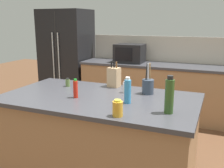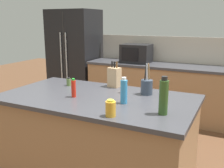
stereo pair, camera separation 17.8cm
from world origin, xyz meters
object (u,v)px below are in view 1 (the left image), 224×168
at_px(hot_sauce_bottle, 76,89).
at_px(microwave, 130,53).
at_px(utensil_crock, 148,86).
at_px(refrigerator, 67,58).
at_px(olive_oil_bottle, 169,96).
at_px(honey_jar, 118,108).
at_px(spice_jar_oregano, 68,83).
at_px(knife_block, 114,77).
at_px(dish_soap_bottle, 128,91).
at_px(salt_shaker, 125,88).

bearing_deg(hot_sauce_bottle, microwave, 95.84).
bearing_deg(utensil_crock, hot_sauce_bottle, -146.32).
bearing_deg(refrigerator, olive_oil_bottle, -44.47).
xyz_separation_m(microwave, hot_sauce_bottle, (0.24, -2.32, -0.07)).
xyz_separation_m(refrigerator, honey_jar, (2.15, -2.69, 0.06)).
relative_size(hot_sauce_bottle, honey_jar, 1.38).
xyz_separation_m(refrigerator, spice_jar_oregano, (1.27, -2.01, 0.04)).
relative_size(knife_block, honey_jar, 2.13).
distance_m(microwave, dish_soap_bottle, 2.41).
xyz_separation_m(refrigerator, hot_sauce_bottle, (1.59, -2.37, 0.09)).
bearing_deg(knife_block, refrigerator, 144.86).
relative_size(microwave, spice_jar_oregano, 5.22).
height_order(refrigerator, olive_oil_bottle, refrigerator).
bearing_deg(knife_block, utensil_crock, -6.86).
relative_size(utensil_crock, dish_soap_bottle, 1.32).
height_order(refrigerator, spice_jar_oregano, refrigerator).
bearing_deg(microwave, knife_block, -76.73).
height_order(microwave, honey_jar, microwave).
height_order(utensil_crock, spice_jar_oregano, utensil_crock).
height_order(refrigerator, salt_shaker, refrigerator).
relative_size(utensil_crock, hot_sauce_bottle, 1.70).
relative_size(spice_jar_oregano, salt_shaker, 0.81).
bearing_deg(hot_sauce_bottle, olive_oil_bottle, -5.71).
relative_size(spice_jar_oregano, honey_jar, 0.71).
bearing_deg(hot_sauce_bottle, spice_jar_oregano, 131.24).
bearing_deg(spice_jar_oregano, microwave, 87.76).
bearing_deg(salt_shaker, olive_oil_bottle, -39.57).
xyz_separation_m(refrigerator, dish_soap_bottle, (2.11, -2.34, 0.11)).
bearing_deg(hot_sauce_bottle, knife_block, 71.61).
distance_m(refrigerator, dish_soap_bottle, 3.15).
bearing_deg(olive_oil_bottle, utensil_crock, 121.71).
height_order(microwave, dish_soap_bottle, microwave).
height_order(spice_jar_oregano, honey_jar, honey_jar).
relative_size(olive_oil_bottle, dish_soap_bottle, 1.29).
relative_size(knife_block, dish_soap_bottle, 1.19).
bearing_deg(refrigerator, honey_jar, -51.34).
xyz_separation_m(refrigerator, salt_shaker, (1.96, -2.01, 0.05)).
xyz_separation_m(refrigerator, microwave, (1.35, -0.05, 0.16)).
xyz_separation_m(spice_jar_oregano, salt_shaker, (0.69, -0.00, 0.01)).
xyz_separation_m(refrigerator, olive_oil_bottle, (2.51, -2.46, 0.15)).
height_order(utensil_crock, honey_jar, utensil_crock).
xyz_separation_m(refrigerator, knife_block, (1.77, -1.82, 0.11)).
bearing_deg(dish_soap_bottle, knife_block, 123.72).
bearing_deg(utensil_crock, dish_soap_bottle, -103.17).
distance_m(refrigerator, salt_shaker, 2.81).
xyz_separation_m(knife_block, spice_jar_oregano, (-0.49, -0.19, -0.07)).
bearing_deg(salt_shaker, dish_soap_bottle, -66.03).
xyz_separation_m(hot_sauce_bottle, honey_jar, (0.56, -0.32, -0.02)).
relative_size(microwave, dish_soap_bottle, 2.08).
relative_size(refrigerator, spice_jar_oregano, 19.44).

